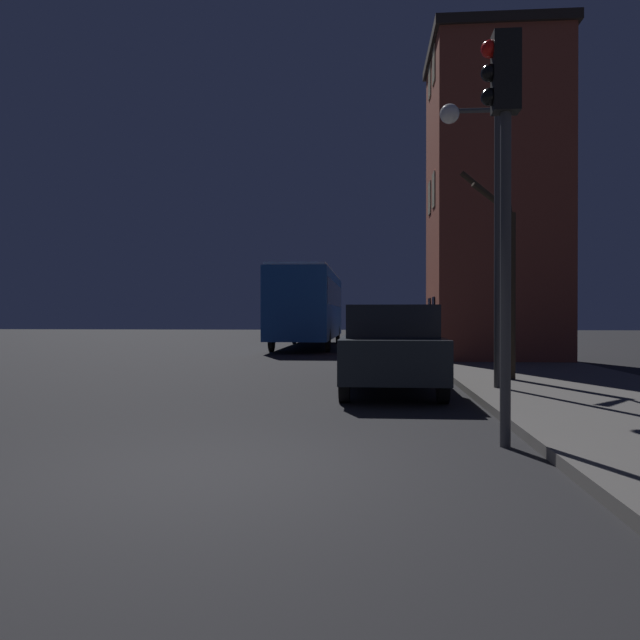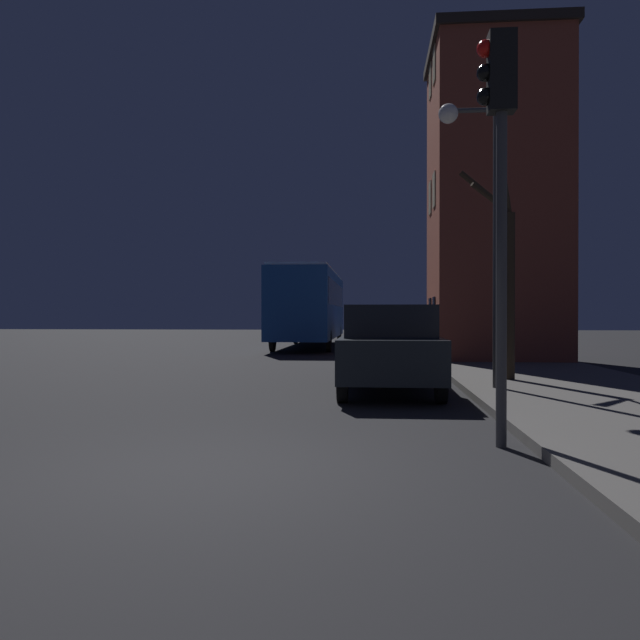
# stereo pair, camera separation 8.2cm
# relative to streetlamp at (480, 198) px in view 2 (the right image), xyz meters

# --- Properties ---
(ground_plane) EXTENTS (120.00, 120.00, 0.00)m
(ground_plane) POSITION_rel_streetlamp_xyz_m (-3.50, -6.17, -3.69)
(ground_plane) COLOR black
(brick_building) EXTENTS (4.19, 4.55, 10.18)m
(brick_building) POSITION_rel_streetlamp_xyz_m (1.90, 8.75, 1.55)
(brick_building) COLOR brown
(brick_building) RESTS_ON sidewalk
(streetlamp) EXTENTS (1.16, 0.37, 5.35)m
(streetlamp) POSITION_rel_streetlamp_xyz_m (0.00, 0.00, 0.00)
(streetlamp) COLOR #38383A
(streetlamp) RESTS_ON sidewalk
(traffic_light) EXTENTS (0.43, 0.24, 4.68)m
(traffic_light) POSITION_rel_streetlamp_xyz_m (-0.59, -4.75, -0.35)
(traffic_light) COLOR #38383A
(traffic_light) RESTS_ON ground
(bare_tree) EXTENTS (1.17, 0.75, 4.67)m
(bare_tree) POSITION_rel_streetlamp_xyz_m (0.81, 1.58, -1.38)
(bare_tree) COLOR #2D2319
(bare_tree) RESTS_ON sidewalk
(bus) EXTENTS (2.54, 11.88, 3.55)m
(bus) POSITION_rel_streetlamp_xyz_m (-4.99, 17.44, -1.57)
(bus) COLOR #194793
(bus) RESTS_ON ground
(car_near_lane) EXTENTS (1.84, 3.93, 1.68)m
(car_near_lane) POSITION_rel_streetlamp_xyz_m (-1.70, -0.06, -2.82)
(car_near_lane) COLOR black
(car_near_lane) RESTS_ON ground
(car_mid_lane) EXTENTS (1.73, 4.11, 1.40)m
(car_mid_lane) POSITION_rel_streetlamp_xyz_m (-1.63, 7.47, -2.96)
(car_mid_lane) COLOR #B7BABF
(car_mid_lane) RESTS_ON ground
(car_far_lane) EXTENTS (1.85, 3.83, 1.50)m
(car_far_lane) POSITION_rel_streetlamp_xyz_m (-2.01, 14.41, -2.89)
(car_far_lane) COLOR navy
(car_far_lane) RESTS_ON ground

